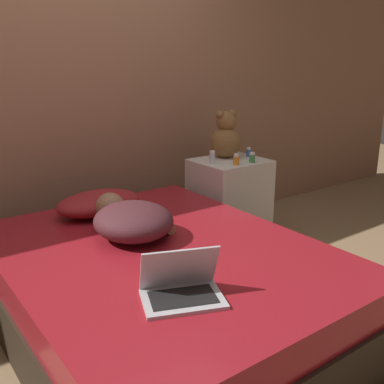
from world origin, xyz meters
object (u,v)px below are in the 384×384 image
pillow (99,203)px  bottle_orange (236,160)px  laptop (181,287)px  bottle_green (252,158)px  bottle_clear (212,157)px  person_lying (131,219)px  teddy_bear (226,137)px  bottle_blue (248,152)px

pillow → bottle_orange: bottle_orange is taller
pillow → laptop: laptop is taller
pillow → bottle_green: bottle_green is taller
laptop → bottle_clear: 1.62m
pillow → bottle_clear: (0.93, 0.01, 0.17)m
bottle_clear → bottle_orange: bearing=-51.4°
bottle_orange → bottle_clear: bearing=128.6°
person_lying → teddy_bear: (1.15, 0.56, 0.26)m
person_lying → bottle_blue: (1.32, 0.48, 0.14)m
pillow → bottle_green: size_ratio=6.92×
laptop → pillow: bearing=103.2°
pillow → person_lying: 0.44m
bottle_blue → bottle_orange: size_ratio=0.88×
laptop → bottle_green: bottle_green is taller
bottle_green → bottle_clear: bearing=149.8°
teddy_bear → person_lying: bearing=-154.2°
laptop → bottle_blue: size_ratio=5.38×
pillow → bottle_orange: size_ratio=6.63×
person_lying → bottle_clear: 1.05m
laptop → bottle_orange: (1.21, 1.04, 0.19)m
bottle_blue → bottle_green: bottle_green is taller
laptop → teddy_bear: 1.87m
bottle_orange → bottle_green: 0.15m
teddy_bear → bottle_green: (0.04, -0.26, -0.12)m
bottle_green → bottle_orange: bearing=175.9°
bottle_clear → bottle_blue: 0.39m
person_lying → bottle_clear: size_ratio=6.73×
bottle_clear → person_lying: bearing=-154.3°
bottle_blue → bottle_green: size_ratio=0.92×
person_lying → bottle_blue: bearing=21.9°
person_lying → teddy_bear: bearing=28.0°
laptop → bottle_green: size_ratio=4.93×
bottle_blue → bottle_orange: 0.32m
teddy_bear → pillow: bearing=-173.9°
laptop → bottle_clear: bottle_clear is taller
laptop → bottle_clear: bearing=68.7°
bottle_clear → teddy_bear: bearing=26.0°
teddy_bear → bottle_clear: bearing=-154.0°
bottle_orange → bottle_green: size_ratio=1.04×
bottle_clear → bottle_orange: size_ratio=1.15×
person_lying → laptop: size_ratio=1.64×
laptop → bottle_blue: bearing=60.7°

